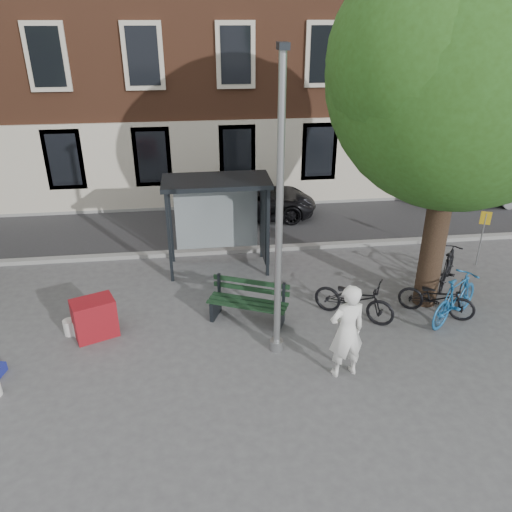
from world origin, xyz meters
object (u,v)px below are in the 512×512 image
at_px(bike_d, 448,267).
at_px(bike_b, 455,298).
at_px(bike_a, 354,299).
at_px(car_dark, 253,200).
at_px(bike_c, 437,298).
at_px(car_silver, 475,188).
at_px(bus_shelter, 231,202).
at_px(notice_sign, 483,229).
at_px(painter, 347,331).
at_px(red_stand, 95,318).
at_px(bench, 248,304).
at_px(lamppost, 279,231).

bearing_deg(bike_d, bike_b, 105.79).
xyz_separation_m(bike_a, car_dark, (-1.55, 6.91, 0.10)).
distance_m(bike_c, car_silver, 8.72).
height_order(bus_shelter, car_dark, bus_shelter).
relative_size(car_silver, notice_sign, 2.38).
distance_m(bike_a, car_dark, 7.09).
height_order(bus_shelter, painter, bus_shelter).
xyz_separation_m(red_stand, notice_sign, (10.28, 2.22, 0.69)).
bearing_deg(car_silver, red_stand, 124.17).
xyz_separation_m(painter, bike_a, (0.80, 1.97, -0.50)).
xyz_separation_m(bench, car_silver, (9.35, 6.90, 0.21)).
xyz_separation_m(bench, bike_d, (5.40, 1.04, 0.08)).
xyz_separation_m(painter, red_stand, (-5.13, 1.98, -0.56)).
height_order(lamppost, bike_a, lamppost).
relative_size(red_stand, notice_sign, 0.55).
bearing_deg(bike_b, bike_a, 44.64).
bearing_deg(notice_sign, bike_a, -129.39).
distance_m(painter, car_silver, 11.89).
relative_size(car_dark, notice_sign, 2.70).
bearing_deg(painter, lamppost, -48.35).
height_order(bench, car_dark, car_dark).
distance_m(bench, red_stand, 3.46).
relative_size(painter, car_silver, 0.52).
height_order(bike_a, bike_d, bike_d).
height_order(bike_d, car_silver, car_silver).
bearing_deg(lamppost, bike_b, 8.42).
relative_size(lamppost, car_silver, 1.57).
relative_size(bike_b, red_stand, 2.17).
distance_m(bike_a, bike_d, 3.18).
bearing_deg(car_dark, painter, -170.64).
bearing_deg(car_silver, bike_b, 153.75).
xyz_separation_m(bike_c, bike_d, (0.94, 1.36, 0.06)).
height_order(bike_a, notice_sign, notice_sign).
relative_size(bench, bike_b, 0.99).
bearing_deg(bench, car_silver, 60.26).
relative_size(bus_shelter, notice_sign, 1.74).
bearing_deg(red_stand, notice_sign, 12.18).
bearing_deg(bike_c, lamppost, 135.35).
distance_m(bench, bike_d, 5.50).
relative_size(bike_c, notice_sign, 1.08).
bearing_deg(bench, red_stand, -152.95).
bearing_deg(painter, bench, -62.54).
bearing_deg(lamppost, red_stand, 165.21).
height_order(bike_d, notice_sign, notice_sign).
relative_size(lamppost, red_stand, 6.79).
bearing_deg(red_stand, lamppost, -14.79).
relative_size(painter, car_dark, 0.46).
bearing_deg(bike_a, bike_b, -63.94).
bearing_deg(car_dark, red_stand, 152.17).
bearing_deg(bench, car_dark, 105.98).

